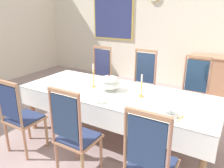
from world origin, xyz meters
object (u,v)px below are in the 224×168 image
at_px(bowl_near_right, 120,82).
at_px(bowl_far_left, 101,101).
at_px(chair_north_c, 193,93).
at_px(sideboard, 222,77).
at_px(dining_table, 116,96).
at_px(chair_north_b, 142,84).
at_px(chair_south_c, 150,160).
at_px(candlestick_east, 141,88).
at_px(spoon_secondary, 116,81).
at_px(bowl_near_left, 171,114).
at_px(candlestick_west, 93,78).
at_px(soup_tureen, 109,83).
at_px(chair_south_a, 20,115).
at_px(spoon_primary, 182,117).
at_px(framed_painting, 113,16).
at_px(chair_north_a, 99,77).
at_px(chair_south_b, 74,133).

relative_size(bowl_near_right, bowl_far_left, 0.97).
relative_size(chair_north_c, sideboard, 0.83).
distance_m(dining_table, chair_north_b, 0.96).
bearing_deg(chair_south_c, candlestick_east, 118.38).
xyz_separation_m(chair_north_c, spoon_secondary, (-1.13, -0.56, 0.17)).
bearing_deg(spoon_secondary, bowl_near_left, -35.32).
bearing_deg(candlestick_west, soup_tureen, -0.00).
xyz_separation_m(chair_south_a, bowl_near_right, (0.80, 1.30, 0.23)).
bearing_deg(bowl_far_left, chair_north_c, 57.78).
bearing_deg(bowl_near_left, spoon_secondary, 146.59).
bearing_deg(chair_south_c, bowl_near_right, 128.13).
distance_m(soup_tureen, spoon_primary, 1.18).
distance_m(soup_tureen, spoon_secondary, 0.42).
xyz_separation_m(chair_south_a, chair_north_b, (0.93, 1.89, 0.05)).
height_order(spoon_secondary, sideboard, sideboard).
distance_m(chair_south_a, spoon_primary, 2.05).
relative_size(spoon_secondary, framed_painting, 0.14).
bearing_deg(chair_south_a, chair_south_c, -0.09).
relative_size(dining_table, candlestick_west, 7.78).
bearing_deg(dining_table, soup_tureen, -180.00).
bearing_deg(chair_south_a, sideboard, 59.77).
xyz_separation_m(soup_tureen, spoon_primary, (1.13, -0.33, -0.11)).
height_order(chair_north_b, spoon_secondary, chair_north_b).
bearing_deg(chair_north_a, bowl_near_right, 143.74).
bearing_deg(candlestick_east, spoon_secondary, 147.94).
relative_size(candlestick_west, bowl_far_left, 2.39).
bearing_deg(chair_south_b, bowl_far_left, 87.45).
relative_size(candlestick_west, framed_painting, 0.28).
relative_size(chair_south_a, bowl_near_left, 6.76).
bearing_deg(candlestick_east, framed_painting, 126.53).
height_order(chair_south_a, bowl_far_left, chair_south_a).
bearing_deg(framed_painting, chair_north_a, -66.75).
xyz_separation_m(dining_table, chair_north_b, (0.01, 0.95, -0.09)).
xyz_separation_m(candlestick_east, sideboard, (0.79, 2.67, -0.43)).
relative_size(chair_south_b, candlestick_east, 3.55).
height_order(dining_table, bowl_near_left, bowl_near_left).
height_order(chair_north_b, sideboard, chair_north_b).
bearing_deg(bowl_far_left, candlestick_west, 133.81).
bearing_deg(candlestick_west, spoon_secondary, 67.16).
height_order(bowl_near_right, framed_painting, framed_painting).
xyz_separation_m(chair_north_a, sideboard, (2.11, 1.72, -0.14)).
bearing_deg(chair_north_b, candlestick_west, 67.35).
distance_m(chair_south_b, bowl_near_right, 1.33).
bearing_deg(bowl_near_left, chair_south_a, -162.34).
relative_size(chair_south_a, chair_north_c, 0.89).
bearing_deg(spoon_secondary, chair_north_a, 139.24).
height_order(dining_table, candlestick_west, candlestick_west).
bearing_deg(chair_south_c, bowl_far_left, 149.85).
distance_m(dining_table, bowl_near_right, 0.39).
relative_size(chair_north_b, chair_south_c, 1.09).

